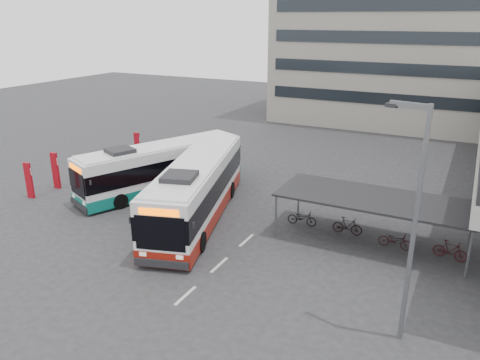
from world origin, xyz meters
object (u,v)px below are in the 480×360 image
at_px(pedestrian, 186,204).
at_px(lamp_post, 413,214).
at_px(bus_main, 197,190).
at_px(bus_teal, 162,168).

height_order(pedestrian, lamp_post, lamp_post).
xyz_separation_m(bus_main, pedestrian, (-0.64, -0.32, -0.89)).
bearing_deg(bus_main, pedestrian, -169.90).
bearing_deg(bus_teal, pedestrian, -15.29).
distance_m(bus_main, lamp_post, 14.44).
height_order(bus_main, lamp_post, lamp_post).
height_order(bus_teal, lamp_post, lamp_post).
distance_m(pedestrian, lamp_post, 15.10).
bearing_deg(lamp_post, bus_teal, 165.89).
bearing_deg(bus_teal, bus_main, -8.58).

